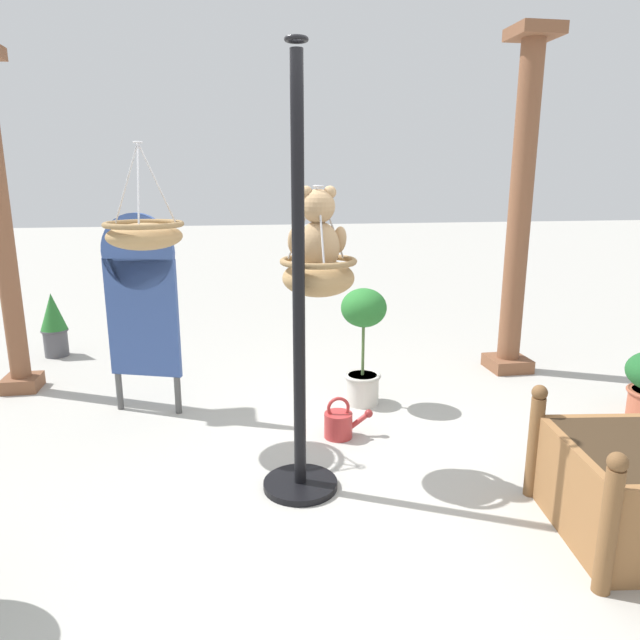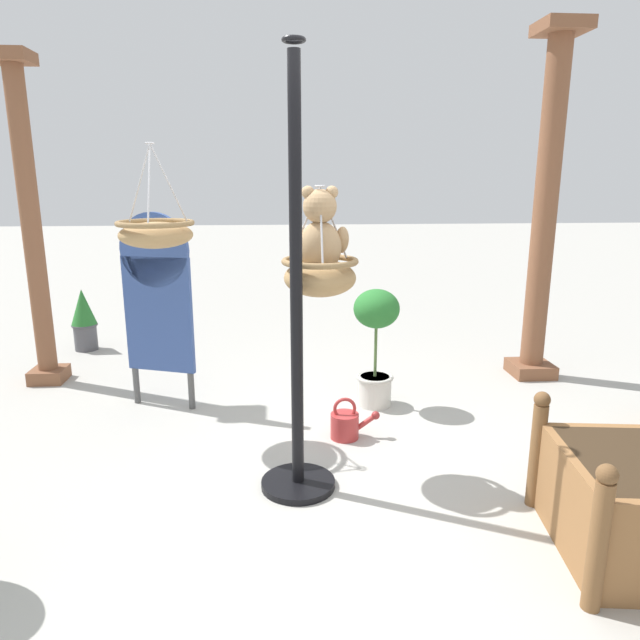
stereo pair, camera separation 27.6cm
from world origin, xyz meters
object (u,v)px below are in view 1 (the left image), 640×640
wooden_planter_box (640,487)px  potted_plant_bushy_green (54,324)px  potted_plant_fern_front (363,336)px  watering_can (340,423)px  hanging_basket_with_teddy (318,275)px  display_sign_board (141,297)px  display_pole_central (299,364)px  hanging_basket_left_high (144,234)px  greenhouse_pillar_right (519,215)px  greenhouse_pillar_left (3,235)px  teddy_bear (318,236)px

wooden_planter_box → potted_plant_bushy_green: wooden_planter_box is taller
potted_plant_fern_front → watering_can: size_ratio=2.73×
hanging_basket_with_teddy → potted_plant_fern_front: (0.52, 0.97, -0.66)m
watering_can → display_sign_board: bearing=153.1°
hanging_basket_with_teddy → potted_plant_bushy_green: (-2.30, 2.75, -0.89)m
display_pole_central → hanging_basket_left_high: 1.40m
display_pole_central → greenhouse_pillar_right: (2.25, 1.83, 0.70)m
hanging_basket_with_teddy → greenhouse_pillar_right: bearing=37.0°
greenhouse_pillar_right → potted_plant_bushy_green: (-4.40, 1.17, -1.13)m
potted_plant_fern_front → watering_can: (-0.30, -0.59, -0.47)m
greenhouse_pillar_right → display_sign_board: (-3.28, -0.49, -0.55)m
hanging_basket_left_high → display_sign_board: 0.74m
greenhouse_pillar_left → watering_can: (2.54, -1.37, -1.24)m
display_pole_central → potted_plant_bushy_green: size_ratio=3.73×
potted_plant_bushy_green → teddy_bear: bearing=-49.9°
potted_plant_bushy_green → greenhouse_pillar_left: bearing=-91.4°
wooden_planter_box → display_sign_board: (-2.66, 2.09, 0.64)m
watering_can → greenhouse_pillar_right: bearing=32.4°
display_pole_central → hanging_basket_with_teddy: (0.15, 0.25, 0.47)m
greenhouse_pillar_left → watering_can: size_ratio=7.95×
hanging_basket_left_high → potted_plant_bushy_green: bearing=120.0°
potted_plant_bushy_green → display_sign_board: size_ratio=0.43×
hanging_basket_left_high → potted_plant_bushy_green: 2.73m
display_pole_central → potted_plant_fern_front: display_pole_central is taller
hanging_basket_left_high → teddy_bear: bearing=-28.2°
hanging_basket_with_teddy → potted_plant_fern_front: hanging_basket_with_teddy is taller
hanging_basket_left_high → display_sign_board: bearing=103.8°
greenhouse_pillar_right → wooden_planter_box: (-0.62, -2.58, -1.20)m
display_pole_central → display_sign_board: size_ratio=1.59×
teddy_bear → hanging_basket_left_high: (-1.05, 0.56, -0.02)m
teddy_bear → hanging_basket_left_high: hanging_basket_left_high is taller
potted_plant_fern_front → greenhouse_pillar_left: bearing=164.5°
potted_plant_fern_front → potted_plant_bushy_green: size_ratio=1.44×
greenhouse_pillar_left → display_pole_central: bearing=-42.8°
greenhouse_pillar_right → potted_plant_bushy_green: 4.69m
wooden_planter_box → display_sign_board: bearing=141.9°
greenhouse_pillar_left → wooden_planter_box: (3.81, -2.75, -1.07)m
hanging_basket_with_teddy → greenhouse_pillar_right: (2.10, 1.58, 0.23)m
hanging_basket_with_teddy → greenhouse_pillar_left: size_ratio=0.23×
display_pole_central → potted_plant_fern_front: bearing=61.3°
display_sign_board → watering_can: size_ratio=4.42×
potted_plant_fern_front → display_sign_board: (-1.70, 0.12, 0.35)m
hanging_basket_left_high → wooden_planter_box: (2.54, -1.58, -1.16)m
display_sign_board → wooden_planter_box: bearing=-38.1°
wooden_planter_box → potted_plant_bushy_green: 5.32m
display_pole_central → greenhouse_pillar_left: size_ratio=0.89×
potted_plant_bushy_green → display_sign_board: 2.08m
hanging_basket_with_teddy → wooden_planter_box: 2.03m
teddy_bear → potted_plant_bushy_green: teddy_bear is taller
teddy_bear → display_sign_board: 1.68m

